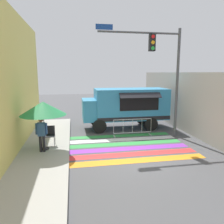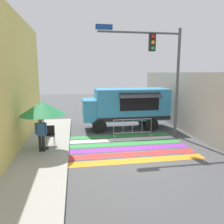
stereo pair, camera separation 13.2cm
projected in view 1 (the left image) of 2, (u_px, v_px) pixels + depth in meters
ground_plane at (131, 155)px, 10.00m from camera, size 60.00×60.00×0.00m
sidewalk_left at (16, 162)px, 9.11m from camera, size 4.40×16.00×0.15m
building_left_facade at (4, 84)px, 8.50m from camera, size 0.25×16.00×6.60m
concrete_wall_right at (190, 103)px, 13.37m from camera, size 0.20×16.00×3.76m
crosswalk_painted at (125, 146)px, 11.23m from camera, size 6.40×4.36×0.01m
food_truck at (124, 105)px, 14.67m from camera, size 5.64×2.56×2.69m
traffic_signal_pole at (162, 63)px, 12.20m from camera, size 4.77×0.29×6.22m
patio_umbrella at (43, 108)px, 10.04m from camera, size 2.11×2.11×2.28m
folding_chair at (50, 134)px, 10.88m from camera, size 0.45×0.45×0.97m
vendor_person at (42, 133)px, 9.91m from camera, size 0.53×0.21×1.61m
barricade_front at (133, 127)px, 13.07m from camera, size 2.35×0.44×1.02m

